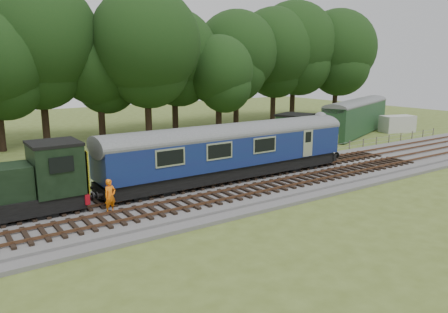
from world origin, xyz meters
TOP-DOWN VIEW (x-y plane):
  - ground at (0.00, 0.00)m, footprint 120.00×120.00m
  - ballast at (0.00, 0.00)m, footprint 70.00×7.00m
  - track_north at (0.00, 1.40)m, footprint 67.20×2.40m
  - track_south at (0.00, -1.60)m, footprint 67.20×2.40m
  - fence at (0.00, 4.50)m, footprint 64.00×0.12m
  - tree_line at (0.00, 22.00)m, footprint 70.00×8.00m
  - dmu_railcar at (2.16, 1.40)m, footprint 18.05×2.86m
  - shunter_loco at (-11.77, 1.40)m, footprint 8.91×2.60m
  - worker at (-6.90, -0.59)m, footprint 0.76×0.61m
  - parked_coach at (26.64, 10.82)m, footprint 15.30×8.25m
  - shed at (17.80, 11.60)m, footprint 4.51×4.51m
  - caravan at (31.99, 9.05)m, footprint 4.35×2.94m

SIDE VIEW (x-z plane):
  - ground at x=0.00m, z-range 0.00..0.00m
  - fence at x=0.00m, z-range -0.50..0.50m
  - tree_line at x=0.00m, z-range -9.00..9.00m
  - ballast at x=0.00m, z-range 0.00..0.35m
  - track_north at x=0.00m, z-range 0.31..0.52m
  - track_south at x=0.00m, z-range 0.31..0.52m
  - caravan at x=31.99m, z-range 0.00..1.94m
  - worker at x=-6.90m, z-range 0.35..2.18m
  - shed at x=17.80m, z-range 0.02..2.85m
  - shunter_loco at x=-11.77m, z-range 0.29..3.66m
  - parked_coach at x=26.64m, z-range 0.24..4.18m
  - dmu_railcar at x=2.16m, z-range 0.67..4.54m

